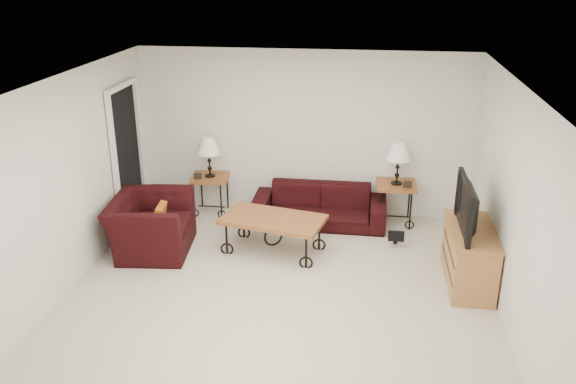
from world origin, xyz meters
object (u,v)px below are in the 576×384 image
at_px(sofa, 319,206).
at_px(television, 474,206).
at_px(backpack, 396,230).
at_px(lamp_left, 209,158).
at_px(tv_stand, 469,257).
at_px(lamp_right, 398,164).
at_px(coffee_table, 273,235).
at_px(armchair, 151,225).
at_px(side_table_left, 211,195).
at_px(side_table_right, 395,203).

distance_m(sofa, television, 2.55).
distance_m(television, backpack, 1.48).
distance_m(lamp_left, backpack, 2.98).
relative_size(tv_stand, backpack, 2.73).
distance_m(lamp_left, lamp_right, 2.81).
distance_m(lamp_left, coffee_table, 1.79).
relative_size(coffee_table, armchair, 1.16).
bearing_deg(sofa, coffee_table, -117.84).
height_order(lamp_right, television, television).
bearing_deg(television, armchair, -94.53).
height_order(sofa, armchair, armchair).
bearing_deg(lamp_right, lamp_left, 180.00).
bearing_deg(lamp_left, backpack, -14.65).
distance_m(side_table_left, television, 4.06).
relative_size(coffee_table, tv_stand, 1.13).
relative_size(television, backpack, 2.45).
bearing_deg(sofa, tv_stand, -37.81).
relative_size(lamp_left, armchair, 0.52).
xyz_separation_m(side_table_left, television, (3.62, -1.69, 0.71)).
relative_size(coffee_table, television, 1.26).
xyz_separation_m(sofa, coffee_table, (-0.53, -1.01, -0.04)).
bearing_deg(side_table_left, coffee_table, -45.46).
bearing_deg(armchair, coffee_table, -89.52).
bearing_deg(armchair, backpack, -84.86).
height_order(sofa, backpack, sofa).
height_order(side_table_left, armchair, armchair).
height_order(lamp_left, backpack, lamp_left).
bearing_deg(side_table_right, tv_stand, -63.81).
height_order(side_table_left, television, television).
distance_m(side_table_right, backpack, 0.74).
relative_size(lamp_left, television, 0.57).
height_order(side_table_right, armchair, armchair).
bearing_deg(lamp_left, armchair, -108.83).
xyz_separation_m(lamp_left, television, (3.62, -1.69, 0.11)).
bearing_deg(lamp_right, coffee_table, -144.19).
bearing_deg(tv_stand, lamp_right, 116.19).
relative_size(lamp_right, backpack, 1.44).
distance_m(lamp_left, armchair, 1.53).
bearing_deg(armchair, television, -100.26).
distance_m(coffee_table, television, 2.62).
distance_m(sofa, lamp_right, 1.30).
relative_size(side_table_right, television, 0.59).
relative_size(side_table_left, tv_stand, 0.51).
distance_m(armchair, television, 4.15).
relative_size(side_table_left, armchair, 0.52).
relative_size(side_table_left, backpack, 1.39).
bearing_deg(sofa, side_table_left, 173.95).
bearing_deg(side_table_right, backpack, -90.09).
distance_m(coffee_table, tv_stand, 2.53).
bearing_deg(side_table_right, lamp_left, 180.00).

